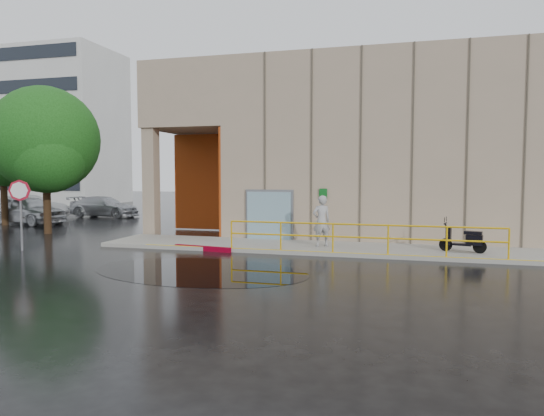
% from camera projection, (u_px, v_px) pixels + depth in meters
% --- Properties ---
extents(ground, '(120.00, 120.00, 0.00)m').
position_uv_depth(ground, '(212.00, 268.00, 14.97)').
color(ground, black).
rests_on(ground, ground).
extents(sidewalk, '(20.00, 3.00, 0.15)m').
position_uv_depth(sidewalk, '(356.00, 249.00, 18.27)').
color(sidewalk, gray).
rests_on(sidewalk, ground).
extents(building, '(20.00, 10.17, 8.00)m').
position_uv_depth(building, '(392.00, 148.00, 23.94)').
color(building, gray).
rests_on(building, ground).
extents(guardrail, '(9.56, 0.06, 1.03)m').
position_uv_depth(guardrail, '(360.00, 238.00, 16.86)').
color(guardrail, '#E3AD0B').
rests_on(guardrail, sidewalk).
extents(distant_building, '(12.00, 8.08, 15.00)m').
position_uv_depth(distant_building, '(57.00, 128.00, 48.63)').
color(distant_building, beige).
rests_on(distant_building, ground).
extents(person, '(0.85, 0.76, 1.94)m').
position_uv_depth(person, '(321.00, 221.00, 18.45)').
color(person, '#9D9DA1').
rests_on(person, sidewalk).
extents(scooter, '(1.62, 0.87, 1.22)m').
position_uv_depth(scooter, '(463.00, 232.00, 17.05)').
color(scooter, black).
rests_on(scooter, sidewalk).
extents(stop_sign, '(0.78, 0.31, 2.70)m').
position_uv_depth(stop_sign, '(20.00, 199.00, 18.26)').
color(stop_sign, slate).
rests_on(stop_sign, ground).
extents(red_curb, '(2.40, 0.53, 0.18)m').
position_uv_depth(red_curb, '(203.00, 248.00, 18.38)').
color(red_curb, maroon).
rests_on(red_curb, ground).
extents(puddle, '(7.02, 4.63, 0.01)m').
position_uv_depth(puddle, '(199.00, 271.00, 14.50)').
color(puddle, black).
rests_on(puddle, ground).
extents(car_a, '(5.18, 3.08, 1.65)m').
position_uv_depth(car_a, '(29.00, 210.00, 28.17)').
color(car_a, '#B8BBC0').
rests_on(car_a, ground).
extents(car_b, '(4.91, 2.23, 1.56)m').
position_uv_depth(car_b, '(29.00, 207.00, 31.07)').
color(car_b, '#B8B8BA').
rests_on(car_b, ground).
extents(car_c, '(4.80, 1.97, 1.39)m').
position_uv_depth(car_c, '(104.00, 207.00, 32.90)').
color(car_c, '#ABADB3').
rests_on(car_c, ground).
extents(tree_near, '(5.12, 5.12, 7.12)m').
position_uv_depth(tree_near, '(46.00, 144.00, 23.21)').
color(tree_near, black).
rests_on(tree_near, ground).
extents(tree_far, '(4.09, 4.09, 6.30)m').
position_uv_depth(tree_far, '(4.00, 153.00, 27.30)').
color(tree_far, black).
rests_on(tree_far, ground).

